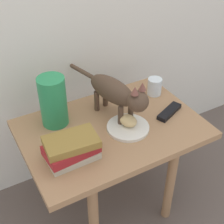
{
  "coord_description": "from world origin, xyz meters",
  "views": [
    {
      "loc": [
        -0.53,
        -0.95,
        1.41
      ],
      "look_at": [
        0.0,
        0.0,
        0.6
      ],
      "focal_mm": 51.71,
      "sensor_mm": 36.0,
      "label": 1
    }
  ],
  "objects_px": {
    "plate": "(128,127)",
    "candle_jar": "(155,87)",
    "tv_remote": "(169,112)",
    "cat": "(117,93)",
    "book_stack": "(72,149)",
    "side_table": "(112,139)",
    "green_vase": "(53,101)",
    "bread_roll": "(128,121)"
  },
  "relations": [
    {
      "from": "plate",
      "to": "candle_jar",
      "type": "relative_size",
      "value": 2.17
    },
    {
      "from": "plate",
      "to": "tv_remote",
      "type": "bearing_deg",
      "value": 0.37
    },
    {
      "from": "cat",
      "to": "candle_jar",
      "type": "distance_m",
      "value": 0.29
    },
    {
      "from": "book_stack",
      "to": "candle_jar",
      "type": "height_order",
      "value": "book_stack"
    },
    {
      "from": "candle_jar",
      "to": "tv_remote",
      "type": "xyz_separation_m",
      "value": [
        -0.03,
        -0.17,
        -0.03
      ]
    },
    {
      "from": "plate",
      "to": "candle_jar",
      "type": "distance_m",
      "value": 0.31
    },
    {
      "from": "plate",
      "to": "tv_remote",
      "type": "xyz_separation_m",
      "value": [
        0.22,
        0.0,
        0.0
      ]
    },
    {
      "from": "candle_jar",
      "to": "tv_remote",
      "type": "relative_size",
      "value": 0.57
    },
    {
      "from": "side_table",
      "to": "candle_jar",
      "type": "height_order",
      "value": "candle_jar"
    },
    {
      "from": "side_table",
      "to": "cat",
      "type": "xyz_separation_m",
      "value": [
        0.05,
        0.05,
        0.21
      ]
    },
    {
      "from": "plate",
      "to": "green_vase",
      "type": "relative_size",
      "value": 0.81
    },
    {
      "from": "book_stack",
      "to": "green_vase",
      "type": "bearing_deg",
      "value": 83.87
    },
    {
      "from": "bread_roll",
      "to": "green_vase",
      "type": "relative_size",
      "value": 0.35
    },
    {
      "from": "cat",
      "to": "tv_remote",
      "type": "height_order",
      "value": "cat"
    },
    {
      "from": "plate",
      "to": "candle_jar",
      "type": "bearing_deg",
      "value": 33.56
    },
    {
      "from": "side_table",
      "to": "plate",
      "type": "relative_size",
      "value": 4.25
    },
    {
      "from": "side_table",
      "to": "book_stack",
      "type": "relative_size",
      "value": 3.7
    },
    {
      "from": "candle_jar",
      "to": "book_stack",
      "type": "bearing_deg",
      "value": -157.94
    },
    {
      "from": "green_vase",
      "to": "book_stack",
      "type": "bearing_deg",
      "value": -96.13
    },
    {
      "from": "candle_jar",
      "to": "bread_roll",
      "type": "bearing_deg",
      "value": -146.97
    },
    {
      "from": "tv_remote",
      "to": "cat",
      "type": "bearing_deg",
      "value": 134.6
    },
    {
      "from": "side_table",
      "to": "tv_remote",
      "type": "distance_m",
      "value": 0.29
    },
    {
      "from": "bread_roll",
      "to": "candle_jar",
      "type": "bearing_deg",
      "value": 33.03
    },
    {
      "from": "plate",
      "to": "book_stack",
      "type": "xyz_separation_m",
      "value": [
        -0.28,
        -0.05,
        0.04
      ]
    },
    {
      "from": "book_stack",
      "to": "tv_remote",
      "type": "bearing_deg",
      "value": 5.57
    },
    {
      "from": "bread_roll",
      "to": "candle_jar",
      "type": "relative_size",
      "value": 0.94
    },
    {
      "from": "bread_roll",
      "to": "book_stack",
      "type": "relative_size",
      "value": 0.38
    },
    {
      "from": "bread_roll",
      "to": "side_table",
      "type": "bearing_deg",
      "value": 145.12
    },
    {
      "from": "side_table",
      "to": "candle_jar",
      "type": "xyz_separation_m",
      "value": [
        0.31,
        0.13,
        0.11
      ]
    },
    {
      "from": "cat",
      "to": "bread_roll",
      "type": "bearing_deg",
      "value": -85.91
    },
    {
      "from": "side_table",
      "to": "candle_jar",
      "type": "distance_m",
      "value": 0.35
    },
    {
      "from": "cat",
      "to": "plate",
      "type": "bearing_deg",
      "value": -88.45
    },
    {
      "from": "plate",
      "to": "side_table",
      "type": "bearing_deg",
      "value": 139.39
    },
    {
      "from": "book_stack",
      "to": "plate",
      "type": "bearing_deg",
      "value": 9.61
    },
    {
      "from": "bread_roll",
      "to": "book_stack",
      "type": "bearing_deg",
      "value": -169.36
    },
    {
      "from": "side_table",
      "to": "tv_remote",
      "type": "height_order",
      "value": "tv_remote"
    },
    {
      "from": "bread_roll",
      "to": "green_vase",
      "type": "distance_m",
      "value": 0.33
    },
    {
      "from": "side_table",
      "to": "green_vase",
      "type": "xyz_separation_m",
      "value": [
        -0.2,
        0.15,
        0.19
      ]
    },
    {
      "from": "side_table",
      "to": "green_vase",
      "type": "height_order",
      "value": "green_vase"
    },
    {
      "from": "side_table",
      "to": "cat",
      "type": "bearing_deg",
      "value": 44.35
    },
    {
      "from": "cat",
      "to": "book_stack",
      "type": "bearing_deg",
      "value": -152.83
    },
    {
      "from": "cat",
      "to": "side_table",
      "type": "bearing_deg",
      "value": -135.65
    }
  ]
}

